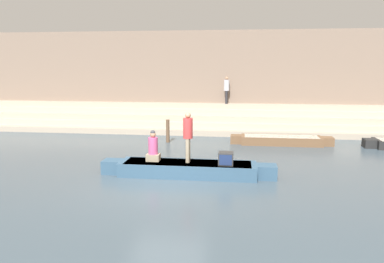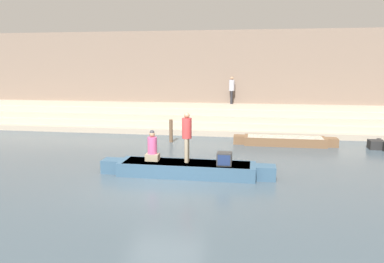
{
  "view_description": "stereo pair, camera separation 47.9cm",
  "coord_description": "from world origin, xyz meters",
  "px_view_note": "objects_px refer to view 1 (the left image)",
  "views": [
    {
      "loc": [
        2.27,
        -11.43,
        3.84
      ],
      "look_at": [
        0.49,
        2.45,
        1.38
      ],
      "focal_mm": 35.0,
      "sensor_mm": 36.0,
      "label": 1
    },
    {
      "loc": [
        2.75,
        -11.36,
        3.84
      ],
      "look_at": [
        0.49,
        2.45,
        1.38
      ],
      "focal_mm": 35.0,
      "sensor_mm": 36.0,
      "label": 2
    }
  ],
  "objects_px": {
    "person_standing": "(188,133)",
    "moored_boat_shore": "(281,140)",
    "mooring_post": "(168,131)",
    "person_rowing": "(153,149)",
    "person_on_steps": "(227,88)",
    "rowboat_main": "(188,169)",
    "tv_set": "(226,159)"
  },
  "relations": [
    {
      "from": "rowboat_main",
      "to": "person_rowing",
      "type": "relative_size",
      "value": 5.55
    },
    {
      "from": "tv_set",
      "to": "person_standing",
      "type": "bearing_deg",
      "value": 168.77
    },
    {
      "from": "person_standing",
      "to": "person_rowing",
      "type": "height_order",
      "value": "person_standing"
    },
    {
      "from": "person_standing",
      "to": "person_rowing",
      "type": "relative_size",
      "value": 1.59
    },
    {
      "from": "person_standing",
      "to": "person_rowing",
      "type": "distance_m",
      "value": 1.38
    },
    {
      "from": "moored_boat_shore",
      "to": "person_rowing",
      "type": "bearing_deg",
      "value": -136.69
    },
    {
      "from": "person_standing",
      "to": "mooring_post",
      "type": "bearing_deg",
      "value": 93.54
    },
    {
      "from": "person_standing",
      "to": "moored_boat_shore",
      "type": "relative_size",
      "value": 0.36
    },
    {
      "from": "tv_set",
      "to": "mooring_post",
      "type": "bearing_deg",
      "value": 116.55
    },
    {
      "from": "person_rowing",
      "to": "moored_boat_shore",
      "type": "distance_m",
      "value": 7.78
    },
    {
      "from": "person_rowing",
      "to": "mooring_post",
      "type": "height_order",
      "value": "person_rowing"
    },
    {
      "from": "person_standing",
      "to": "moored_boat_shore",
      "type": "height_order",
      "value": "person_standing"
    },
    {
      "from": "person_standing",
      "to": "person_rowing",
      "type": "bearing_deg",
      "value": 165.65
    },
    {
      "from": "rowboat_main",
      "to": "person_standing",
      "type": "distance_m",
      "value": 1.25
    },
    {
      "from": "moored_boat_shore",
      "to": "person_standing",
      "type": "bearing_deg",
      "value": -128.91
    },
    {
      "from": "rowboat_main",
      "to": "person_rowing",
      "type": "bearing_deg",
      "value": 175.66
    },
    {
      "from": "rowboat_main",
      "to": "tv_set",
      "type": "bearing_deg",
      "value": -7.35
    },
    {
      "from": "rowboat_main",
      "to": "person_on_steps",
      "type": "relative_size",
      "value": 3.76
    },
    {
      "from": "person_rowing",
      "to": "tv_set",
      "type": "distance_m",
      "value": 2.62
    },
    {
      "from": "person_standing",
      "to": "mooring_post",
      "type": "distance_m",
      "value": 5.97
    },
    {
      "from": "tv_set",
      "to": "mooring_post",
      "type": "xyz_separation_m",
      "value": [
        -3.16,
        5.83,
        -0.12
      ]
    },
    {
      "from": "rowboat_main",
      "to": "tv_set",
      "type": "height_order",
      "value": "tv_set"
    },
    {
      "from": "person_rowing",
      "to": "moored_boat_shore",
      "type": "bearing_deg",
      "value": 43.59
    },
    {
      "from": "person_on_steps",
      "to": "tv_set",
      "type": "bearing_deg",
      "value": -126.26
    },
    {
      "from": "rowboat_main",
      "to": "tv_set",
      "type": "distance_m",
      "value": 1.43
    },
    {
      "from": "moored_boat_shore",
      "to": "person_on_steps",
      "type": "distance_m",
      "value": 5.73
    },
    {
      "from": "person_rowing",
      "to": "moored_boat_shore",
      "type": "relative_size",
      "value": 0.22
    },
    {
      "from": "moored_boat_shore",
      "to": "mooring_post",
      "type": "relative_size",
      "value": 4.28
    },
    {
      "from": "person_rowing",
      "to": "moored_boat_shore",
      "type": "xyz_separation_m",
      "value": [
        5.11,
        5.83,
        -0.71
      ]
    },
    {
      "from": "person_on_steps",
      "to": "person_rowing",
      "type": "bearing_deg",
      "value": -140.62
    },
    {
      "from": "tv_set",
      "to": "person_rowing",
      "type": "bearing_deg",
      "value": 173.26
    },
    {
      "from": "rowboat_main",
      "to": "moored_boat_shore",
      "type": "height_order",
      "value": "rowboat_main"
    }
  ]
}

